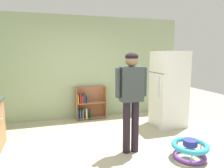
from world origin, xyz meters
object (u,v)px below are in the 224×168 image
object	(u,v)px
bookshelf	(88,105)
baby_walker	(190,149)
refrigerator	(169,89)
standing_person	(131,93)

from	to	relation	value
bookshelf	baby_walker	bearing A→B (deg)	-66.00
refrigerator	standing_person	world-z (taller)	refrigerator
baby_walker	refrigerator	bearing A→B (deg)	70.39
refrigerator	baby_walker	distance (m)	1.82
standing_person	bookshelf	bearing A→B (deg)	98.86
refrigerator	baby_walker	bearing A→B (deg)	-109.61
bookshelf	baby_walker	size ratio (longest dim) A/B	1.41
refrigerator	bookshelf	bearing A→B (deg)	148.06
standing_person	baby_walker	xyz separation A→B (m)	(0.85, -0.51, -0.90)
refrigerator	bookshelf	world-z (taller)	refrigerator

